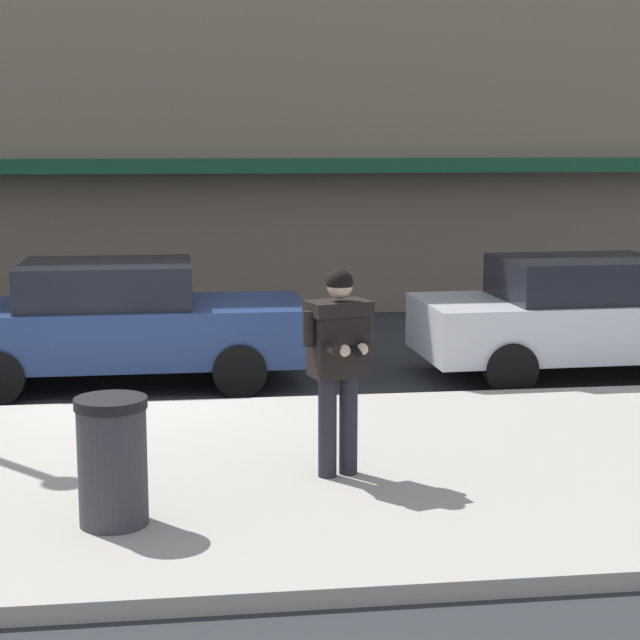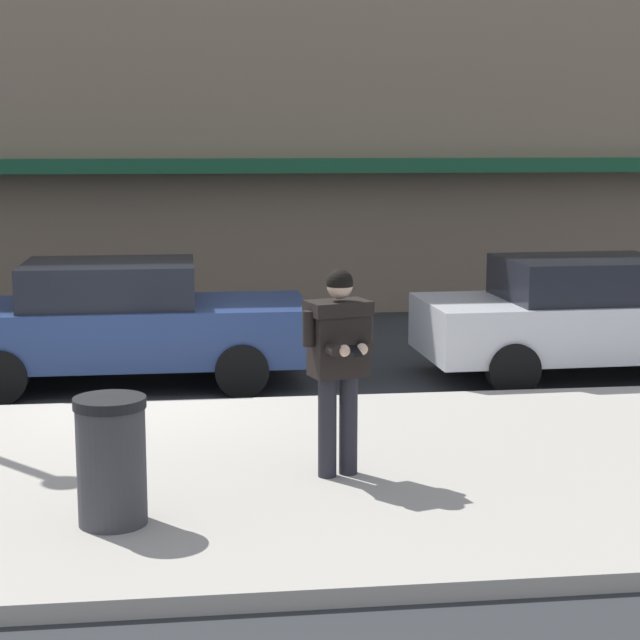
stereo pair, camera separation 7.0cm
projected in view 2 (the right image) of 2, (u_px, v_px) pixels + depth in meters
name	position (u px, v px, depth m)	size (l,w,h in m)	color
ground_plane	(128.00, 409.00, 12.12)	(80.00, 80.00, 0.00)	#2B2D30
sidewalk	(226.00, 477.00, 9.45)	(32.00, 5.30, 0.14)	#A8A399
curb_paint_line	(216.00, 405.00, 12.30)	(28.00, 0.12, 0.01)	silver
parked_sedan_mid	(122.00, 322.00, 13.25)	(4.51, 1.94, 1.54)	navy
parked_sedan_far	(593.00, 316.00, 13.70)	(4.55, 2.04, 1.54)	silver
man_texting_on_phone	(339.00, 350.00, 9.09)	(0.63, 0.64, 1.81)	#23232B
trash_bin	(111.00, 460.00, 8.02)	(0.55, 0.55, 0.98)	#38383D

